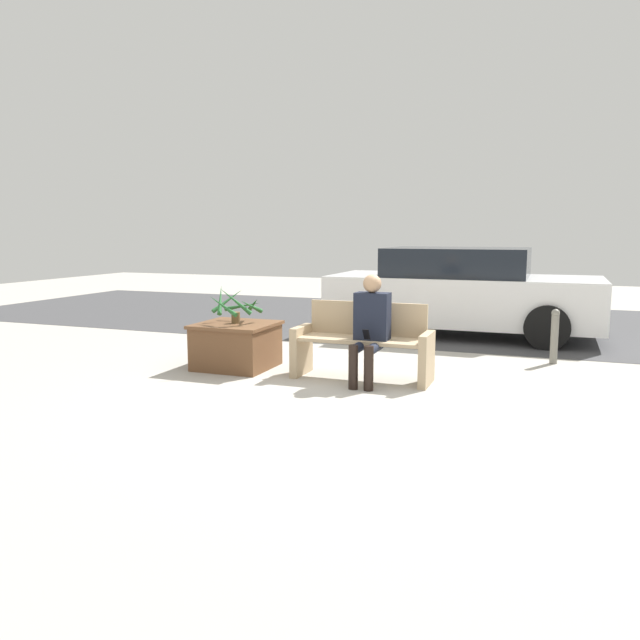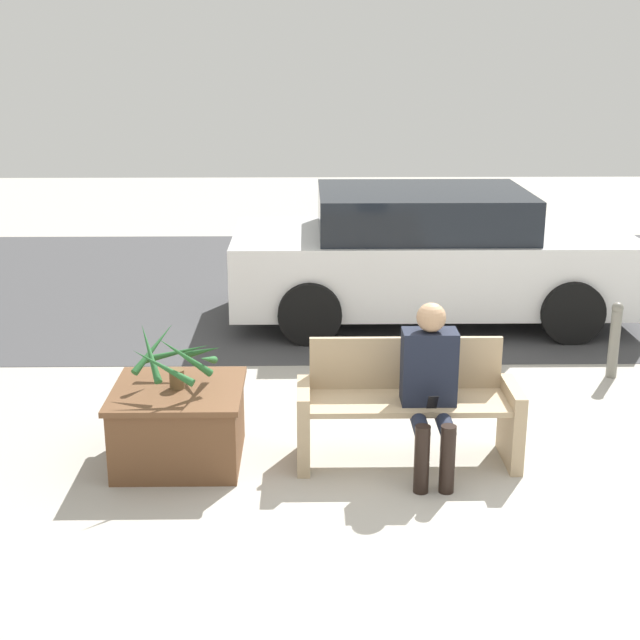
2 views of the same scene
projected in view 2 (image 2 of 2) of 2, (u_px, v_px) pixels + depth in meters
The scene contains 8 objects.
ground_plane at pixel (437, 481), 6.16m from camera, with size 30.00×30.00×0.00m, color #ADA89E.
road_surface at pixel (378, 284), 11.28m from camera, with size 20.00×6.00×0.01m, color #424244.
bench at pixel (407, 406), 6.39m from camera, with size 1.58×0.52×0.87m.
person_seated at pixel (430, 381), 6.14m from camera, with size 0.38×0.58×1.21m.
planter_box at pixel (179, 422), 6.40m from camera, with size 0.93×0.89×0.56m.
potted_plant at pixel (177, 358), 6.26m from camera, with size 0.66×0.64×0.47m.
parked_car at pixel (428, 255), 9.68m from camera, with size 4.26×1.98×1.42m.
bollard_post at pixel (615, 338), 8.01m from camera, with size 0.10×0.10×0.71m.
Camera 2 is at (-0.90, -5.55, 2.88)m, focal length 50.00 mm.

